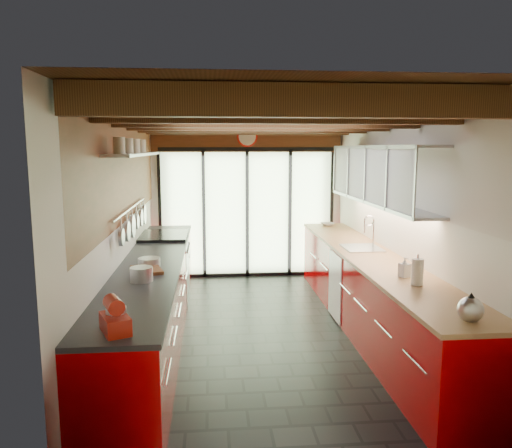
# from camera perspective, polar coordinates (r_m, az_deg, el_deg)

# --- Properties ---
(ground) EXTENTS (5.50, 5.50, 0.00)m
(ground) POSITION_cam_1_polar(r_m,az_deg,el_deg) (6.03, 0.94, -12.41)
(ground) COLOR black
(ground) RESTS_ON ground
(room_shell) EXTENTS (5.50, 5.50, 5.50)m
(room_shell) POSITION_cam_1_polar(r_m,az_deg,el_deg) (5.65, 0.98, 3.44)
(room_shell) COLOR silver
(room_shell) RESTS_ON ground
(ceiling_beams) EXTENTS (3.14, 5.06, 4.90)m
(ceiling_beams) POSITION_cam_1_polar(r_m,az_deg,el_deg) (6.01, 0.61, 11.48)
(ceiling_beams) COLOR #593316
(ceiling_beams) RESTS_ON ground
(glass_door) EXTENTS (2.95, 0.10, 2.90)m
(glass_door) POSITION_cam_1_polar(r_m,az_deg,el_deg) (8.32, -1.02, 5.19)
(glass_door) COLOR #C6EAAD
(glass_door) RESTS_ON ground
(left_counter) EXTENTS (0.68, 5.00, 0.92)m
(left_counter) POSITION_cam_1_polar(r_m,az_deg,el_deg) (5.89, -11.63, -8.37)
(left_counter) COLOR #A80001
(left_counter) RESTS_ON ground
(range_stove) EXTENTS (0.66, 0.90, 0.97)m
(range_stove) POSITION_cam_1_polar(r_m,az_deg,el_deg) (7.27, -10.37, -4.96)
(range_stove) COLOR silver
(range_stove) RESTS_ON ground
(right_counter) EXTENTS (0.68, 5.00, 0.92)m
(right_counter) POSITION_cam_1_polar(r_m,az_deg,el_deg) (6.14, 12.96, -7.69)
(right_counter) COLOR #A80001
(right_counter) RESTS_ON ground
(sink_assembly) EXTENTS (0.45, 0.52, 0.43)m
(sink_assembly) POSITION_cam_1_polar(r_m,az_deg,el_deg) (6.40, 12.12, -2.40)
(sink_assembly) COLOR silver
(sink_assembly) RESTS_ON right_counter
(upper_cabinets_right) EXTENTS (0.34, 3.00, 3.00)m
(upper_cabinets_right) POSITION_cam_1_polar(r_m,az_deg,el_deg) (6.24, 13.91, 5.50)
(upper_cabinets_right) COLOR silver
(upper_cabinets_right) RESTS_ON ground
(left_wall_fixtures) EXTENTS (0.28, 2.60, 0.96)m
(left_wall_fixtures) POSITION_cam_1_polar(r_m,az_deg,el_deg) (5.92, -13.64, 4.89)
(left_wall_fixtures) COLOR silver
(left_wall_fixtures) RESTS_ON ground
(stand_mixer) EXTENTS (0.26, 0.33, 0.26)m
(stand_mixer) POSITION_cam_1_polar(r_m,az_deg,el_deg) (3.60, -15.79, -10.26)
(stand_mixer) COLOR #AF1B0E
(stand_mixer) RESTS_ON left_counter
(pot_large) EXTENTS (0.22, 0.22, 0.14)m
(pot_large) POSITION_cam_1_polar(r_m,az_deg,el_deg) (4.86, -12.95, -5.61)
(pot_large) COLOR silver
(pot_large) RESTS_ON left_counter
(pot_small) EXTENTS (0.30, 0.30, 0.09)m
(pot_small) POSITION_cam_1_polar(r_m,az_deg,el_deg) (5.45, -12.11, -4.28)
(pot_small) COLOR silver
(pot_small) RESTS_ON left_counter
(cutting_board) EXTENTS (0.38, 0.46, 0.03)m
(cutting_board) POSITION_cam_1_polar(r_m,az_deg,el_deg) (5.23, -12.39, -5.15)
(cutting_board) COLOR brown
(cutting_board) RESTS_ON left_counter
(kettle) EXTENTS (0.23, 0.25, 0.22)m
(kettle) POSITION_cam_1_polar(r_m,az_deg,el_deg) (4.00, 23.31, -8.80)
(kettle) COLOR silver
(kettle) RESTS_ON right_counter
(paper_towel) EXTENTS (0.14, 0.14, 0.29)m
(paper_towel) POSITION_cam_1_polar(r_m,az_deg,el_deg) (4.82, 17.96, -5.28)
(paper_towel) COLOR white
(paper_towel) RESTS_ON right_counter
(soap_bottle) EXTENTS (0.12, 0.12, 0.20)m
(soap_bottle) POSITION_cam_1_polar(r_m,az_deg,el_deg) (5.09, 16.62, -4.74)
(soap_bottle) COLOR silver
(soap_bottle) RESTS_ON right_counter
(bowl) EXTENTS (0.26, 0.26, 0.05)m
(bowl) POSITION_cam_1_polar(r_m,az_deg,el_deg) (8.15, 8.17, -0.03)
(bowl) COLOR silver
(bowl) RESTS_ON right_counter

